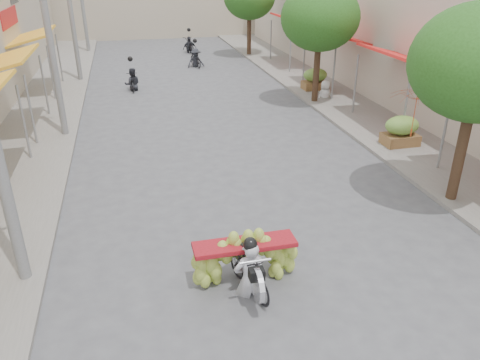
% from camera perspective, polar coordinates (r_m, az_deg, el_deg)
% --- Properties ---
extents(ground, '(120.00, 120.00, 0.00)m').
position_cam_1_polar(ground, '(8.86, 10.35, -18.49)').
color(ground, '#535458').
rests_on(ground, ground).
extents(sidewalk_left, '(4.00, 60.00, 0.12)m').
position_cam_1_polar(sidewalk_left, '(21.96, -23.93, 7.30)').
color(sidewalk_left, gray).
rests_on(sidewalk_left, ground).
extents(sidewalk_right, '(4.00, 60.00, 0.12)m').
position_cam_1_polar(sidewalk_right, '(23.76, 11.76, 10.20)').
color(sidewalk_right, gray).
rests_on(sidewalk_right, ground).
extents(shophouse_row_right, '(9.77, 40.00, 6.00)m').
position_cam_1_polar(shophouse_row_right, '(24.93, 24.30, 16.19)').
color(shophouse_row_right, '#C2B3A1').
rests_on(shophouse_row_right, ground).
extents(utility_pole_mid, '(0.60, 0.24, 8.00)m').
position_cam_1_polar(utility_pole_mid, '(18.01, -22.44, 17.06)').
color(utility_pole_mid, slate).
rests_on(utility_pole_mid, ground).
extents(utility_pole_far, '(0.60, 0.24, 8.00)m').
position_cam_1_polar(utility_pole_far, '(26.92, -20.06, 19.61)').
color(utility_pole_far, slate).
rests_on(utility_pole_far, ground).
extents(street_tree_near, '(3.40, 3.40, 5.25)m').
position_cam_1_polar(street_tree_near, '(13.02, 27.21, 12.53)').
color(street_tree_near, '#3A2719').
rests_on(street_tree_near, ground).
extents(street_tree_mid, '(3.40, 3.40, 5.25)m').
position_cam_1_polar(street_tree_mid, '(21.54, 9.75, 18.94)').
color(street_tree_mid, '#3A2719').
rests_on(street_tree_mid, ground).
extents(produce_crate_mid, '(1.20, 0.88, 1.16)m').
position_cam_1_polar(produce_crate_mid, '(17.35, 19.10, 5.95)').
color(produce_crate_mid, brown).
rests_on(produce_crate_mid, ground).
extents(produce_crate_far, '(1.20, 0.88, 1.16)m').
position_cam_1_polar(produce_crate_far, '(24.18, 9.14, 12.26)').
color(produce_crate_far, brown).
rests_on(produce_crate_far, ground).
extents(banana_motorbike, '(2.20, 1.83, 2.18)m').
position_cam_1_polar(banana_motorbike, '(9.39, 0.91, -9.37)').
color(banana_motorbike, black).
rests_on(banana_motorbike, ground).
extents(market_umbrella, '(2.03, 2.03, 1.61)m').
position_cam_1_polar(market_umbrella, '(15.91, 21.05, 10.38)').
color(market_umbrella, '#AC3C17').
rests_on(market_umbrella, ground).
extents(pedestrian, '(0.83, 0.57, 1.56)m').
position_cam_1_polar(pedestrian, '(22.75, 10.44, 11.83)').
color(pedestrian, white).
rests_on(pedestrian, ground).
extents(bg_motorbike_a, '(0.79, 1.43, 1.95)m').
position_cam_1_polar(bg_motorbike_a, '(24.67, -13.06, 12.36)').
color(bg_motorbike_a, black).
rests_on(bg_motorbike_a, ground).
extents(bg_motorbike_b, '(1.15, 1.80, 1.95)m').
position_cam_1_polar(bg_motorbike_b, '(29.71, -5.47, 15.13)').
color(bg_motorbike_b, black).
rests_on(bg_motorbike_b, ground).
extents(bg_motorbike_c, '(1.03, 1.88, 1.95)m').
position_cam_1_polar(bg_motorbike_c, '(34.52, -6.20, 16.41)').
color(bg_motorbike_c, black).
rests_on(bg_motorbike_c, ground).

